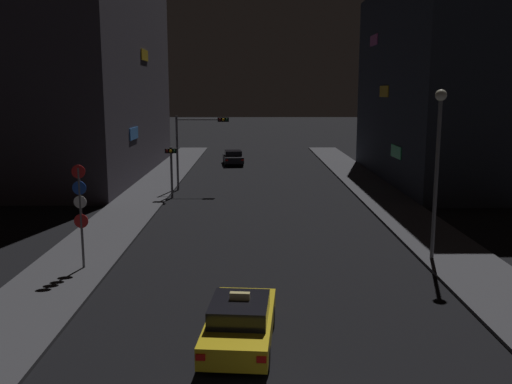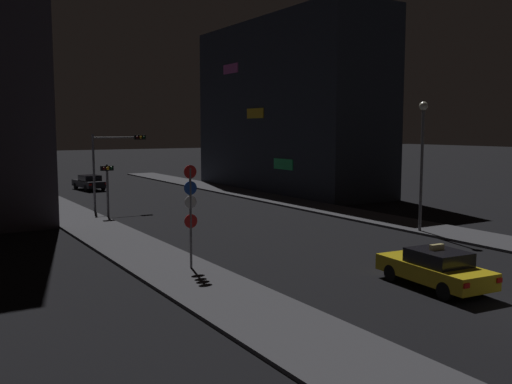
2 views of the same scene
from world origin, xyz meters
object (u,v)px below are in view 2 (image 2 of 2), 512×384
object	(u,v)px
far_car	(89,182)
traffic_light_left_kerb	(107,179)
traffic_light_overhead	(114,156)
taxi	(435,268)
sign_pole_left	(191,208)
street_lamp_near_block	(422,146)

from	to	relation	value
far_car	traffic_light_left_kerb	size ratio (longest dim) A/B	1.33
traffic_light_overhead	traffic_light_left_kerb	distance (m)	3.66
taxi	sign_pole_left	xyz separation A→B (m)	(-6.48, 6.86, 1.85)
sign_pole_left	taxi	bearing A→B (deg)	-46.64
taxi	street_lamp_near_block	xyz separation A→B (m)	(8.00, 8.05, 4.07)
taxi	traffic_light_overhead	bearing A→B (deg)	98.24
taxi	sign_pole_left	bearing A→B (deg)	133.36
traffic_light_left_kerb	street_lamp_near_block	xyz separation A→B (m)	(13.13, -14.44, 2.29)
traffic_light_overhead	taxi	bearing A→B (deg)	-81.76
taxi	traffic_light_overhead	xyz separation A→B (m)	(-3.70, 25.57, 3.15)
far_car	traffic_light_overhead	bearing A→B (deg)	-98.36
traffic_light_overhead	traffic_light_left_kerb	xyz separation A→B (m)	(-1.42, -3.08, -1.38)
taxi	traffic_light_overhead	size ratio (longest dim) A/B	0.85
sign_pole_left	traffic_light_left_kerb	bearing A→B (deg)	85.05
street_lamp_near_block	sign_pole_left	bearing A→B (deg)	-175.29
sign_pole_left	street_lamp_near_block	bearing A→B (deg)	4.71
far_car	sign_pole_left	xyz separation A→B (m)	(-4.90, -33.20, 1.85)
far_car	street_lamp_near_block	distance (m)	33.66
far_car	traffic_light_left_kerb	bearing A→B (deg)	-101.42
traffic_light_left_kerb	street_lamp_near_block	bearing A→B (deg)	-47.73
street_lamp_near_block	traffic_light_left_kerb	bearing A→B (deg)	132.27
far_car	street_lamp_near_block	world-z (taller)	street_lamp_near_block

